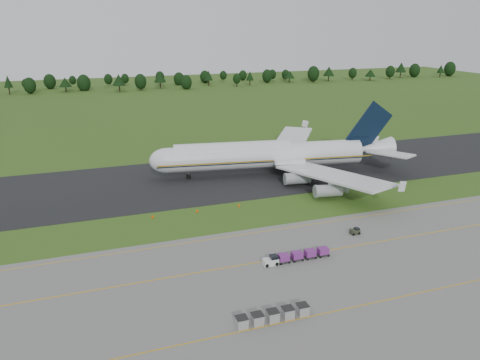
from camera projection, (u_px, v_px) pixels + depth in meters
name	position (u px, v px, depth m)	size (l,w,h in m)	color
ground	(234.00, 216.00, 105.57)	(600.00, 600.00, 0.00)	#315118
apron	(301.00, 294.00, 75.11)	(300.00, 52.00, 0.06)	slate
taxiway	(202.00, 179.00, 130.64)	(300.00, 40.00, 0.08)	black
apron_markings	(283.00, 273.00, 81.39)	(300.00, 30.20, 0.01)	#D0900C
tree_line	(156.00, 80.00, 306.32)	(524.56, 22.75, 11.90)	black
aircraft	(270.00, 155.00, 133.15)	(72.36, 69.50, 20.24)	silver
baggage_train	(295.00, 256.00, 85.47)	(13.05, 1.67, 1.60)	silver
utility_cart	(355.00, 232.00, 96.23)	(1.94, 1.34, 1.05)	#292E20
uld_row	(273.00, 316.00, 68.10)	(11.28, 1.68, 1.66)	gray
edge_markers	(197.00, 211.00, 107.48)	(20.90, 0.30, 0.60)	#E25307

